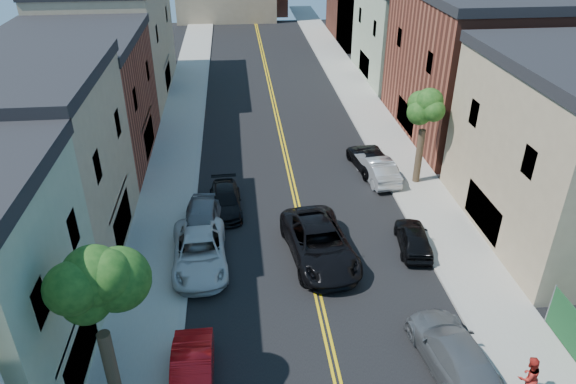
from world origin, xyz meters
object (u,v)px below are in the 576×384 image
object	(u,v)px
red_sedan	(192,375)
black_suv_lane	(320,243)
white_pickup	(200,252)
black_car_left	(225,200)
grey_car_left	(202,221)
black_car_right	(414,238)
dark_car_right_far	(371,159)
grey_car_right	(454,353)
pedestrian_right	(528,377)
silver_car_right	(377,168)

from	to	relation	value
red_sedan	black_suv_lane	distance (m)	9.69
white_pickup	black_car_left	xyz separation A→B (m)	(1.27, 5.14, -0.15)
grey_car_left	black_car_right	distance (m)	11.27
black_car_left	black_suv_lane	world-z (taller)	black_suv_lane
dark_car_right_far	grey_car_right	bearing A→B (deg)	79.03
black_car_left	grey_car_right	size ratio (longest dim) A/B	0.82
white_pickup	pedestrian_right	distance (m)	15.33
grey_car_right	dark_car_right_far	world-z (taller)	grey_car_right
red_sedan	dark_car_right_far	bearing A→B (deg)	57.03
white_pickup	grey_car_left	xyz separation A→B (m)	(0.00, 2.69, 0.06)
red_sedan	pedestrian_right	xyz separation A→B (m)	(12.16, -1.60, 0.33)
grey_car_left	pedestrian_right	world-z (taller)	pedestrian_right
black_car_left	black_car_right	distance (m)	10.89
black_car_left	silver_car_right	xyz separation A→B (m)	(9.73, 2.93, 0.12)
grey_car_right	pedestrian_right	size ratio (longest dim) A/B	3.03
grey_car_right	pedestrian_right	world-z (taller)	pedestrian_right
grey_car_right	grey_car_left	bearing A→B (deg)	-51.92
black_car_left	grey_car_right	world-z (taller)	grey_car_right
white_pickup	black_suv_lane	xyz separation A→B (m)	(6.00, -0.05, 0.10)
grey_car_left	black_car_right	bearing A→B (deg)	-9.51
black_car_right	black_suv_lane	bearing A→B (deg)	11.13
white_pickup	dark_car_right_far	bearing A→B (deg)	38.28
white_pickup	dark_car_right_far	xyz separation A→B (m)	(11.00, 9.68, -0.12)
dark_car_right_far	black_suv_lane	world-z (taller)	black_suv_lane
silver_car_right	dark_car_right_far	size ratio (longest dim) A/B	0.95
red_sedan	black_car_right	xyz separation A→B (m)	(10.96, 7.95, -0.05)
black_car_left	red_sedan	bearing A→B (deg)	-97.94
pedestrian_right	grey_car_right	bearing A→B (deg)	-46.29
white_pickup	black_car_left	size ratio (longest dim) A/B	1.29
black_car_left	dark_car_right_far	xyz separation A→B (m)	(9.73, 4.53, 0.03)
black_car_left	pedestrian_right	xyz separation A→B (m)	(10.93, -14.43, 0.40)
black_car_right	grey_car_right	bearing A→B (deg)	90.87
grey_car_left	silver_car_right	world-z (taller)	grey_car_left
black_car_right	red_sedan	bearing A→B (deg)	43.46
black_suv_lane	pedestrian_right	world-z (taller)	pedestrian_right
red_sedan	silver_car_right	bearing A→B (deg)	54.48
black_car_left	black_car_right	xyz separation A→B (m)	(9.73, -4.88, 0.02)
black_car_right	dark_car_right_far	distance (m)	9.41
black_car_right	dark_car_right_far	world-z (taller)	dark_car_right_far
red_sedan	black_suv_lane	bearing A→B (deg)	51.32
white_pickup	silver_car_right	world-z (taller)	white_pickup
white_pickup	red_sedan	bearing A→B (deg)	-92.74
black_car_left	dark_car_right_far	world-z (taller)	dark_car_right_far
black_car_right	pedestrian_right	distance (m)	9.64
silver_car_right	dark_car_right_far	bearing A→B (deg)	-97.57
black_car_left	black_suv_lane	distance (m)	7.03
black_car_left	pedestrian_right	size ratio (longest dim) A/B	2.47
black_car_left	black_suv_lane	bearing A→B (deg)	-50.14
black_car_right	dark_car_right_far	xyz separation A→B (m)	(0.00, 9.41, 0.01)
pedestrian_right	dark_car_right_far	bearing A→B (deg)	-95.27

